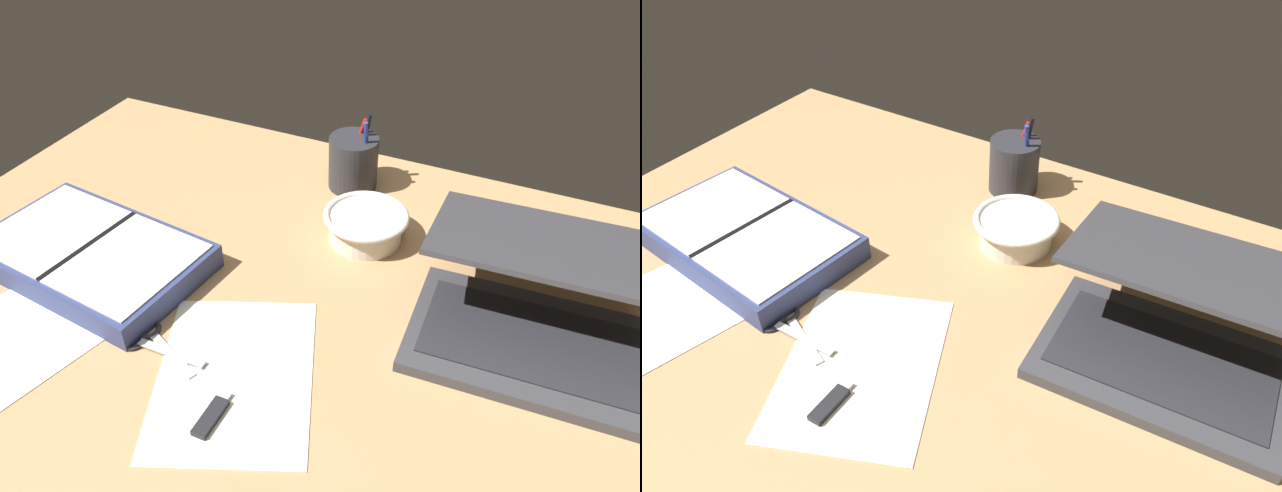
% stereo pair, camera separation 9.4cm
% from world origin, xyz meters
% --- Properties ---
extents(desk_top, '(1.40, 1.00, 0.02)m').
position_xyz_m(desk_top, '(0.00, 0.00, 0.01)').
color(desk_top, tan).
rests_on(desk_top, ground).
extents(laptop, '(0.34, 0.32, 0.14)m').
position_xyz_m(laptop, '(0.32, 0.11, 0.07)').
color(laptop, '#38383D').
rests_on(laptop, desk_top).
extents(bowl, '(0.14, 0.14, 0.05)m').
position_xyz_m(bowl, '(0.02, 0.22, 0.05)').
color(bowl, silver).
rests_on(bowl, desk_top).
extents(pen_cup, '(0.09, 0.09, 0.15)m').
position_xyz_m(pen_cup, '(-0.06, 0.37, 0.07)').
color(pen_cup, '#28282D').
rests_on(pen_cup, desk_top).
extents(planner, '(0.38, 0.26, 0.05)m').
position_xyz_m(planner, '(-0.35, -0.03, 0.04)').
color(planner, navy).
rests_on(planner, desk_top).
extents(scissors, '(0.14, 0.07, 0.01)m').
position_xyz_m(scissors, '(-0.17, -0.13, 0.02)').
color(scissors, '#B7B7BC').
rests_on(scissors, desk_top).
extents(paper_sheet_front, '(0.30, 0.34, 0.00)m').
position_xyz_m(paper_sheet_front, '(-0.02, -0.13, 0.02)').
color(paper_sheet_front, silver).
rests_on(paper_sheet_front, desk_top).
extents(paper_sheet_beside_planner, '(0.25, 0.27, 0.00)m').
position_xyz_m(paper_sheet_beside_planner, '(-0.34, -0.19, 0.02)').
color(paper_sheet_beside_planner, white).
rests_on(paper_sheet_beside_planner, desk_top).
extents(usb_drive, '(0.02, 0.07, 0.01)m').
position_xyz_m(usb_drive, '(-0.02, -0.20, 0.02)').
color(usb_drive, black).
rests_on(usb_drive, desk_top).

